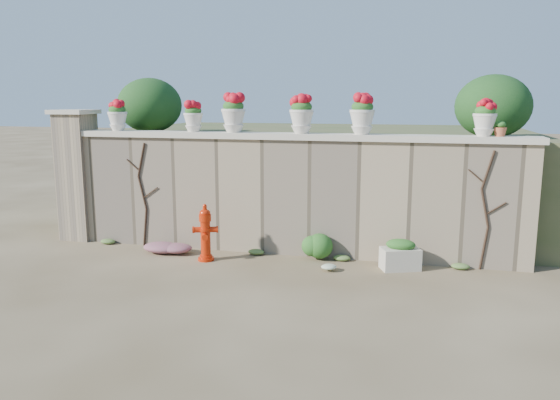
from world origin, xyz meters
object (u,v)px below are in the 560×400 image
(planter_box, at_px, (400,255))
(urn_pot_0, at_px, (117,116))
(fire_hydrant, at_px, (205,232))
(terracotta_pot, at_px, (500,130))

(planter_box, height_order, urn_pot_0, urn_pot_0)
(fire_hydrant, bearing_deg, terracotta_pot, -8.82)
(terracotta_pot, bearing_deg, planter_box, -159.50)
(fire_hydrant, height_order, urn_pot_0, urn_pot_0)
(urn_pot_0, bearing_deg, terracotta_pot, -0.00)
(planter_box, xyz_separation_m, urn_pot_0, (-5.20, 0.53, 2.15))
(planter_box, relative_size, urn_pot_0, 1.22)
(planter_box, height_order, terracotta_pot, terracotta_pot)
(urn_pot_0, xyz_separation_m, terracotta_pot, (6.62, -0.00, -0.17))
(fire_hydrant, relative_size, urn_pot_0, 1.72)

